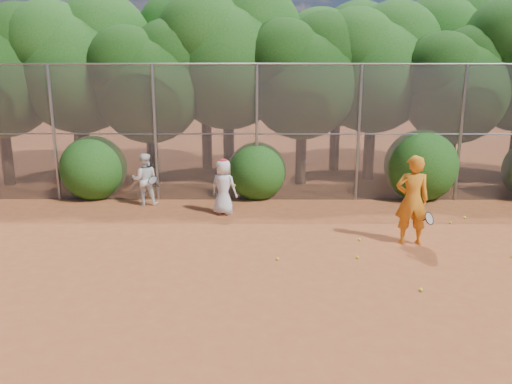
{
  "coord_description": "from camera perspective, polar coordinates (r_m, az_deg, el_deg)",
  "views": [
    {
      "loc": [
        -0.93,
        -8.66,
        3.86
      ],
      "look_at": [
        -1.0,
        2.5,
        1.1
      ],
      "focal_mm": 35.0,
      "sensor_mm": 36.0,
      "label": 1
    }
  ],
  "objects": [
    {
      "name": "ground",
      "position": [
        9.53,
        6.02,
        -10.08
      ],
      "size": [
        80.0,
        80.0,
        0.0
      ],
      "primitive_type": "plane",
      "color": "#9B4823",
      "rests_on": "ground"
    },
    {
      "name": "fence_back",
      "position": [
        14.8,
        3.52,
        6.84
      ],
      "size": [
        20.05,
        0.09,
        4.03
      ],
      "color": "gray",
      "rests_on": "ground"
    },
    {
      "name": "tree_1",
      "position": [
        18.23,
        -19.51,
        14.07
      ],
      "size": [
        4.64,
        4.03,
        6.35
      ],
      "color": "black",
      "rests_on": "ground"
    },
    {
      "name": "tree_2",
      "position": [
        16.87,
        -11.98,
        12.65
      ],
      "size": [
        3.99,
        3.47,
        5.47
      ],
      "color": "black",
      "rests_on": "ground"
    },
    {
      "name": "tree_3",
      "position": [
        17.54,
        -3.05,
        15.61
      ],
      "size": [
        4.89,
        4.26,
        6.7
      ],
      "color": "black",
      "rests_on": "ground"
    },
    {
      "name": "tree_4",
      "position": [
        16.97,
        5.52,
        13.47
      ],
      "size": [
        4.19,
        3.64,
        5.73
      ],
      "color": "black",
      "rests_on": "ground"
    },
    {
      "name": "tree_5",
      "position": [
        18.15,
        13.46,
        14.11
      ],
      "size": [
        4.51,
        3.92,
        6.17
      ],
      "color": "black",
      "rests_on": "ground"
    },
    {
      "name": "tree_6",
      "position": [
        17.92,
        22.03,
        11.64
      ],
      "size": [
        3.86,
        3.36,
        5.29
      ],
      "color": "black",
      "rests_on": "ground"
    },
    {
      "name": "tree_9",
      "position": [
        20.73,
        -20.06,
        14.39
      ],
      "size": [
        4.83,
        4.2,
        6.62
      ],
      "color": "black",
      "rests_on": "ground"
    },
    {
      "name": "tree_10",
      "position": [
        19.83,
        -5.67,
        16.03
      ],
      "size": [
        5.15,
        4.48,
        7.06
      ],
      "color": "black",
      "rests_on": "ground"
    },
    {
      "name": "tree_11",
      "position": [
        19.54,
        9.46,
        14.59
      ],
      "size": [
        4.64,
        4.03,
        6.35
      ],
      "color": "black",
      "rests_on": "ground"
    },
    {
      "name": "tree_12",
      "position": [
        21.28,
        21.72,
        14.69
      ],
      "size": [
        5.02,
        4.37,
        6.88
      ],
      "color": "black",
      "rests_on": "ground"
    },
    {
      "name": "bush_0",
      "position": [
        16.06,
        -18.08,
        2.93
      ],
      "size": [
        2.0,
        2.0,
        2.0
      ],
      "primitive_type": "sphere",
      "color": "#194A12",
      "rests_on": "ground"
    },
    {
      "name": "bush_1",
      "position": [
        15.25,
        0.09,
        2.69
      ],
      "size": [
        1.8,
        1.8,
        1.8
      ],
      "primitive_type": "sphere",
      "color": "#194A12",
      "rests_on": "ground"
    },
    {
      "name": "bush_2",
      "position": [
        16.0,
        18.33,
        3.24
      ],
      "size": [
        2.2,
        2.2,
        2.2
      ],
      "primitive_type": "sphere",
      "color": "#194A12",
      "rests_on": "ground"
    },
    {
      "name": "player_yellow",
      "position": [
        11.65,
        17.41,
        -0.89
      ],
      "size": [
        0.9,
        0.63,
        2.03
      ],
      "rotation": [
        0.0,
        0.0,
        3.08
      ],
      "color": "orange",
      "rests_on": "ground"
    },
    {
      "name": "player_teen",
      "position": [
        13.51,
        -3.72,
        0.6
      ],
      "size": [
        0.87,
        0.73,
        1.53
      ],
      "rotation": [
        0.0,
        0.0,
        2.73
      ],
      "color": "white",
      "rests_on": "ground"
    },
    {
      "name": "player_white",
      "position": [
        14.77,
        -12.6,
        1.43
      ],
      "size": [
        0.89,
        0.8,
        1.52
      ],
      "rotation": [
        0.0,
        0.0,
        3.28
      ],
      "color": "white",
      "rests_on": "ground"
    },
    {
      "name": "ball_0",
      "position": [
        11.79,
        11.73,
        -5.34
      ],
      "size": [
        0.07,
        0.07,
        0.07
      ],
      "primitive_type": "sphere",
      "color": "yellow",
      "rests_on": "ground"
    },
    {
      "name": "ball_1",
      "position": [
        13.72,
        21.35,
        -3.29
      ],
      "size": [
        0.07,
        0.07,
        0.07
      ],
      "primitive_type": "sphere",
      "color": "yellow",
      "rests_on": "ground"
    },
    {
      "name": "ball_2",
      "position": [
        9.52,
        18.31,
        -10.55
      ],
      "size": [
        0.07,
        0.07,
        0.07
      ],
      "primitive_type": "sphere",
      "color": "yellow",
      "rests_on": "ground"
    },
    {
      "name": "ball_3",
      "position": [
        11.86,
        27.22,
        -6.53
      ],
      "size": [
        0.07,
        0.07,
        0.07
      ],
      "primitive_type": "sphere",
      "color": "yellow",
      "rests_on": "ground"
    },
    {
      "name": "ball_4",
      "position": [
        10.43,
        2.47,
        -7.63
      ],
      "size": [
        0.07,
        0.07,
        0.07
      ],
      "primitive_type": "sphere",
      "color": "yellow",
      "rests_on": "ground"
    },
    {
      "name": "ball_5",
      "position": [
        14.32,
        22.72,
        -2.73
      ],
      "size": [
        0.07,
        0.07,
        0.07
      ],
      "primitive_type": "sphere",
      "color": "yellow",
      "rests_on": "ground"
    },
    {
      "name": "ball_6",
      "position": [
        10.72,
        11.53,
        -7.32
      ],
      "size": [
        0.07,
        0.07,
        0.07
      ],
      "primitive_type": "sphere",
      "color": "yellow",
      "rests_on": "ground"
    }
  ]
}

